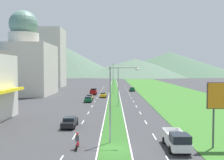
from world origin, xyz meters
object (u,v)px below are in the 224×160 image
car_2 (132,89)px  pickup_truck_1 (177,140)px  car_0 (90,97)px  car_4 (88,99)px  car_3 (70,122)px  street_lamp_near (114,98)px  car_1 (103,95)px  pickup_truck_0 (94,92)px  motorcycle_rider (77,142)px  street_lamp_mid (117,84)px  street_lamp_far (114,77)px

car_2 → pickup_truck_1: size_ratio=0.80×
car_0 → car_4: size_ratio=1.11×
car_0 → car_3: car_3 is taller
street_lamp_near → car_1: bearing=94.1°
car_4 → pickup_truck_1: bearing=-160.2°
car_0 → pickup_truck_0: bearing=0.3°
car_0 → motorcycle_rider: 42.13m
street_lamp_mid → motorcycle_rider: (-4.59, -29.36, -4.41)m
street_lamp_near → car_3: bearing=130.3°
street_lamp_mid → car_1: size_ratio=1.95×
car_2 → pickup_truck_1: 68.22m
car_0 → pickup_truck_1: (13.57, -42.14, 0.25)m
street_lamp_near → street_lamp_far: (-0.02, 54.53, 0.77)m
street_lamp_near → street_lamp_mid: street_lamp_mid is taller
street_lamp_mid → car_3: size_ratio=1.95×
street_lamp_near → car_1: (-3.30, 45.78, -4.47)m
motorcycle_rider → car_4: bearing=4.3°
street_lamp_mid → car_4: 11.56m
street_lamp_far → pickup_truck_0: street_lamp_far is taller
car_0 → car_4: 4.92m
street_lamp_far → car_1: bearing=-110.6°
street_lamp_near → pickup_truck_0: bearing=97.3°
street_lamp_near → street_lamp_far: 54.53m
car_4 → street_lamp_near: bearing=-169.2°
car_1 → car_4: 11.28m
car_0 → pickup_truck_0: size_ratio=0.85×
car_3 → motorcycle_rider: (2.62, -9.81, -0.04)m
car_3 → pickup_truck_1: size_ratio=0.85×
car_1 → car_3: 38.19m
car_1 → street_lamp_mid: bearing=-167.9°
car_0 → street_lamp_mid: bearing=-149.3°
car_1 → car_4: bearing=162.5°
street_lamp_far → car_3: bearing=-97.9°
car_1 → pickup_truck_1: pickup_truck_1 is taller
car_1 → pickup_truck_0: size_ratio=0.86×
car_0 → pickup_truck_0: pickup_truck_0 is taller
street_lamp_far → motorcycle_rider: size_ratio=5.25×
car_0 → car_3: 32.21m
street_lamp_near → car_3: (-6.54, 7.73, -4.42)m
street_lamp_mid → car_2: 39.50m
car_1 → car_3: (-3.24, -38.05, 0.05)m
street_lamp_near → car_4: size_ratio=2.15×
pickup_truck_0 → car_0: bearing=-179.7°
car_0 → pickup_truck_0: 13.79m
pickup_truck_1 → motorcycle_rider: bearing=-90.6°
street_lamp_mid → pickup_truck_0: bearing=106.0°
street_lamp_near → car_4: 35.93m
car_4 → motorcycle_rider: motorcycle_rider is taller
street_lamp_near → car_2: street_lamp_near is taller
street_lamp_far → car_1: (-3.29, -8.75, -5.24)m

